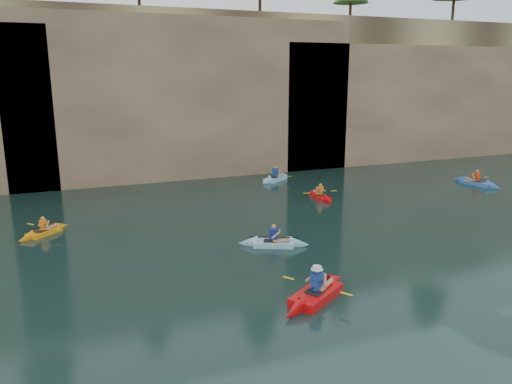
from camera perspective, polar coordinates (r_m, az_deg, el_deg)
name	(u,v)px	position (r m, az deg, el deg)	size (l,w,h in m)	color
ground	(324,323)	(15.74, 7.77, -14.56)	(160.00, 160.00, 0.00)	black
cliff	(144,89)	(42.58, -12.71, 11.42)	(70.00, 16.00, 12.00)	tan
cliff_slab_center	(191,96)	(35.77, -7.45, 10.79)	(24.00, 2.40, 11.40)	tan
cliff_slab_east	(421,101)	(45.22, 18.29, 9.81)	(26.00, 2.40, 9.84)	tan
sea_cave_center	(107,161)	(34.54, -16.64, 3.39)	(3.50, 1.00, 3.20)	black
sea_cave_east	(297,141)	(38.31, 4.67, 5.86)	(5.00, 1.00, 4.50)	black
main_kayaker	(316,294)	(17.08, 6.89, -11.46)	(3.74, 2.83, 1.44)	red
kayaker_orange	(44,232)	(25.32, -23.07, -4.19)	(2.56, 2.36, 1.07)	orange
kayaker_ltblue_near	(274,243)	(21.79, 2.02, -5.82)	(3.10, 2.20, 1.22)	#98D8FF
kayaker_red_far	(320,196)	(30.08, 7.36, -0.46)	(2.22, 3.08, 1.12)	red
kayaker_ltblue_mid	(275,178)	(34.73, 2.22, 1.58)	(3.24, 2.59, 1.30)	#95CCF9
kayaker_blue_east	(476,183)	(36.49, 23.87, 0.99)	(2.48, 3.66, 1.27)	#3D7AD1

